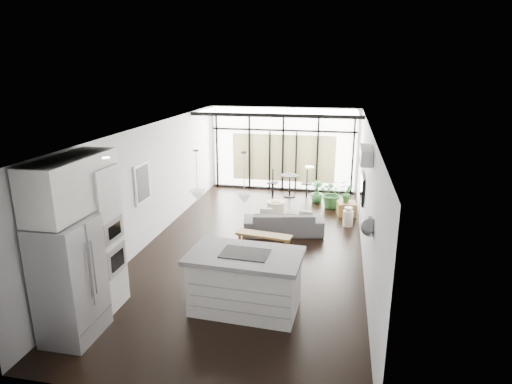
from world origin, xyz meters
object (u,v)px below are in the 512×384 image
at_px(tv, 362,188).
at_px(island, 245,282).
at_px(pouf, 276,208).
at_px(sofa, 283,219).
at_px(milk_can, 348,217).
at_px(fridge, 70,281).
at_px(console_bench, 264,242).

bearing_deg(tv, island, -119.12).
bearing_deg(island, pouf, 95.86).
bearing_deg(pouf, tv, -29.62).
height_order(island, sofa, island).
bearing_deg(milk_can, island, -111.59).
xyz_separation_m(fridge, console_bench, (2.33, 3.75, -0.75)).
distance_m(sofa, pouf, 1.42).
xyz_separation_m(fridge, tv, (4.50, 4.95, 0.35)).
relative_size(pouf, milk_can, 0.94).
xyz_separation_m(island, console_bench, (-0.12, 2.48, -0.32)).
xyz_separation_m(fridge, pouf, (2.21, 6.25, -0.76)).
distance_m(island, milk_can, 4.84).
height_order(island, fridge, fridge).
distance_m(sofa, console_bench, 1.20).
height_order(pouf, milk_can, milk_can).
height_order(console_bench, tv, tv).
xyz_separation_m(console_bench, tv, (2.17, 1.20, 1.09)).
height_order(milk_can, tv, tv).
distance_m(fridge, console_bench, 4.47).
bearing_deg(fridge, island, 27.36).
height_order(island, milk_can, island).
relative_size(fridge, sofa, 0.96).
bearing_deg(tv, sofa, -178.59).
relative_size(console_bench, pouf, 2.61).
xyz_separation_m(sofa, console_bench, (-0.29, -1.16, -0.18)).
relative_size(island, fridge, 1.01).
bearing_deg(pouf, milk_can, -13.60).
xyz_separation_m(milk_can, tv, (0.27, -0.81, 1.04)).
height_order(fridge, tv, fridge).
distance_m(island, pouf, 5.00).
relative_size(console_bench, tv, 1.17).
xyz_separation_m(island, milk_can, (1.78, 4.50, -0.27)).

